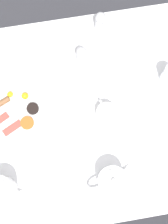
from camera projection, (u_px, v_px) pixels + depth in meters
ground_plane at (84, 140)px, 2.11m from camera, size 8.00×8.00×0.00m
table at (84, 117)px, 1.45m from camera, size 1.08×0.96×0.75m
breakfast_plate at (16, 110)px, 1.38m from camera, size 0.30×0.30×0.04m
teapot_near at (1, 190)px, 1.25m from camera, size 0.18×0.13×0.13m
teapot_far at (111, 181)px, 1.26m from camera, size 0.21×0.12×0.13m
teacup_with_saucer_left at (106, 114)px, 1.35m from camera, size 0.13×0.13×0.07m
pepper_grinder at (82, 55)px, 1.39m from camera, size 0.05×0.05×0.11m
salt_grinder at (100, 21)px, 1.43m from camera, size 0.05×0.05×0.11m
napkin_folded at (159, 46)px, 1.46m from camera, size 0.17×0.11×0.01m
fork_by_plate at (158, 151)px, 1.34m from camera, size 0.18×0.04×0.00m
knife_by_plate at (7, 52)px, 1.45m from camera, size 0.09×0.19×0.00m
spoon_for_tea at (115, 56)px, 1.45m from camera, size 0.03×0.15×0.00m
fork_spare at (54, 43)px, 1.47m from camera, size 0.16×0.07×0.00m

